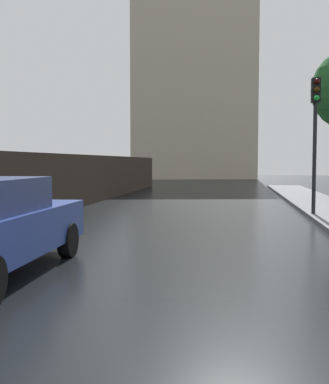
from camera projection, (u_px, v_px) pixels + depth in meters
The scene contains 3 objects.
ground at pixel (31, 370), 4.03m from camera, with size 120.00×120.00×0.00m, color black.
traffic_light at pixel (315, 120), 14.65m from camera, with size 0.26×0.39×4.22m.
distant_tower at pixel (191, 70), 50.04m from camera, with size 13.88×9.79×22.92m.
Camera 1 is at (1.71, -3.71, 1.78)m, focal length 44.14 mm.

